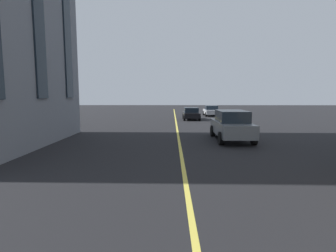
% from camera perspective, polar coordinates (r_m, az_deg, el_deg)
% --- Properties ---
extents(lane_centre_line, '(80.00, 0.16, 0.01)m').
position_cam_1_polar(lane_centre_line, '(13.12, 2.81, -5.81)').
color(lane_centre_line, '#D8C64C').
rests_on(lane_centre_line, ground_plane).
extents(car_grey_near, '(4.70, 2.14, 1.88)m').
position_cam_1_polar(car_grey_near, '(17.03, 13.59, 0.20)').
color(car_grey_near, slate).
rests_on(car_grey_near, ground_plane).
extents(car_silver_mid, '(3.90, 1.89, 1.40)m').
position_cam_1_polar(car_silver_mid, '(36.24, 9.31, 3.27)').
color(car_silver_mid, '#B7BABF').
rests_on(car_silver_mid, ground_plane).
extents(car_black_parked_a, '(3.90, 1.89, 1.40)m').
position_cam_1_polar(car_black_parked_a, '(30.46, 5.04, 2.69)').
color(car_black_parked_a, black).
rests_on(car_black_parked_a, ground_plane).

